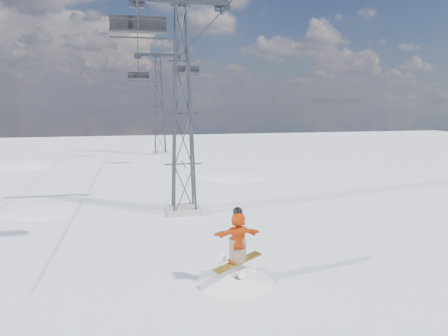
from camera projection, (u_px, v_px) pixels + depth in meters
The scene contains 9 objects.
ground at pixel (186, 273), 14.46m from camera, with size 120.00×120.00×0.00m, color white.
snow_terrain at pixel (107, 280), 35.58m from camera, with size 39.00×37.00×22.00m.
lift_tower_near at pixel (182, 114), 21.44m from camera, with size 5.20×1.80×11.43m.
lift_tower_far at pixel (159, 107), 45.56m from camera, with size 5.20×1.80×11.43m.
haul_cables at pixel (166, 41), 31.64m from camera, with size 4.46×51.00×0.06m.
snowboarder_jump at pixel (235, 325), 14.07m from camera, with size 4.40×4.40×6.67m.
lift_chair_near at pixel (138, 25), 14.32m from camera, with size 2.02×0.58×2.51m.
lift_chair_mid at pixel (189, 70), 35.77m from camera, with size 1.94×0.56×2.40m.
lift_chair_far at pixel (139, 76), 40.84m from camera, with size 2.16×0.62×2.68m.
Camera 1 is at (-1.48, -13.62, 6.16)m, focal length 32.00 mm.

